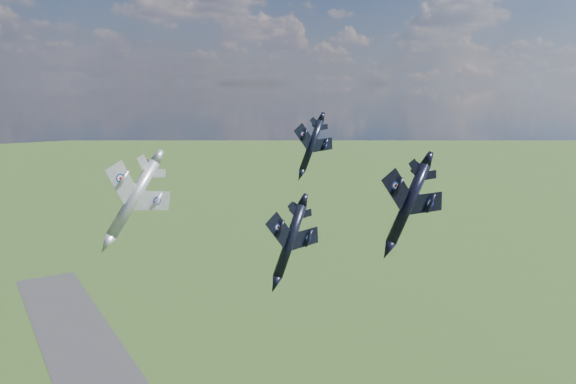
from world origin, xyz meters
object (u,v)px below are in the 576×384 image
jet_right_navy (408,203)px  jet_left_silver (133,198)px  jet_lead_navy (290,241)px  jet_high_navy (311,145)px

jet_right_navy → jet_left_silver: size_ratio=0.99×
jet_lead_navy → jet_high_navy: 37.50m
jet_lead_navy → jet_right_navy: size_ratio=0.89×
jet_lead_navy → jet_left_silver: (-18.03, 12.73, 5.70)m
jet_lead_navy → jet_high_navy: jet_high_navy is taller
jet_lead_navy → jet_right_navy: 17.36m
jet_lead_navy → jet_left_silver: size_ratio=0.88×
jet_lead_navy → jet_right_navy: jet_right_navy is taller
jet_right_navy → jet_high_navy: bearing=86.3°
jet_high_navy → jet_right_navy: bearing=-102.3°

